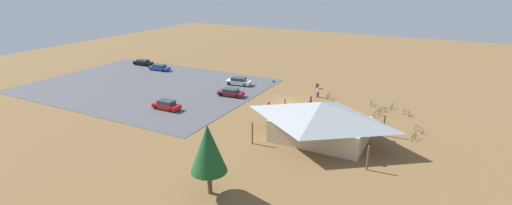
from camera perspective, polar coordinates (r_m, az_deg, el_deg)
name	(u,v)px	position (r m, az deg, el deg)	size (l,w,h in m)	color
ground	(288,102)	(59.69, 5.12, 0.16)	(160.00, 160.00, 0.00)	brown
parking_lot_asphalt	(147,86)	(71.12, -16.77, 2.55)	(42.20, 31.08, 0.05)	#4C4C51
bike_pavilion	(320,118)	(45.41, 10.08, -2.45)	(14.20, 10.35, 5.00)	#C6B28E
trash_bin	(317,86)	(67.32, 9.59, 2.57)	(0.60, 0.60, 0.90)	brown
lot_sign	(274,84)	(64.10, 2.80, 2.88)	(0.56, 0.08, 2.20)	#99999E
pine_west	(208,149)	(33.35, -7.53, -7.20)	(3.40, 3.40, 6.99)	brown
bicycle_black_yard_front	(386,128)	(51.29, 19.75, -3.73)	(0.48, 1.79, 0.86)	black
bicycle_teal_lone_west	(328,96)	(62.05, 11.29, 0.97)	(0.48, 1.79, 0.86)	black
bicycle_white_yard_center	(377,113)	(56.14, 18.43, -1.63)	(0.81, 1.59, 0.84)	black
bicycle_red_by_bin	(277,111)	(54.48, 3.33, -1.27)	(0.88, 1.46, 0.82)	black
bicycle_green_edge_north	(414,137)	(49.81, 23.54, -4.92)	(0.60, 1.67, 0.86)	black
bicycle_silver_near_porch	(335,104)	(58.69, 12.31, -0.17)	(1.28, 1.24, 0.85)	black
bicycle_purple_trailside	(407,113)	(57.76, 22.66, -1.60)	(1.36, 1.06, 0.79)	black
bicycle_yellow_edge_south	(392,107)	(59.74, 20.51, -0.65)	(0.48, 1.65, 0.84)	black
bicycle_blue_front_row	(371,103)	(60.47, 17.66, -0.09)	(0.48, 1.74, 0.75)	black
bicycle_orange_yard_right	(419,130)	(52.30, 24.22, -3.90)	(1.24, 1.17, 0.82)	black
bicycle_black_lone_east	(383,110)	(58.08, 19.28, -1.05)	(1.33, 0.99, 0.79)	black
car_red_back_corner	(166,105)	(57.27, -13.88, -0.37)	(4.43, 1.80, 1.45)	red
car_white_inner_stall	(239,81)	(68.41, -2.75, 3.37)	(4.82, 2.43, 1.45)	white
car_maroon_by_curb	(231,92)	(61.96, -3.97, 1.60)	(4.53, 2.19, 1.31)	maroon
car_black_near_entry	(143,62)	(87.80, -17.30, 6.04)	(4.76, 1.85, 1.34)	black
car_blue_second_row	(159,67)	(81.93, -14.92, 5.34)	(4.81, 2.02, 1.28)	#1E42B2
visitor_crossing_yard	(268,106)	(54.89, 1.97, -0.51)	(0.37, 0.36, 1.71)	#2D3347
visitor_by_pavilion	(318,92)	(62.26, 9.68, 1.67)	(0.38, 0.36, 1.78)	#2D3347
visitor_near_lot	(311,100)	(57.93, 8.59, 0.37)	(0.36, 0.36, 1.74)	#2D3347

